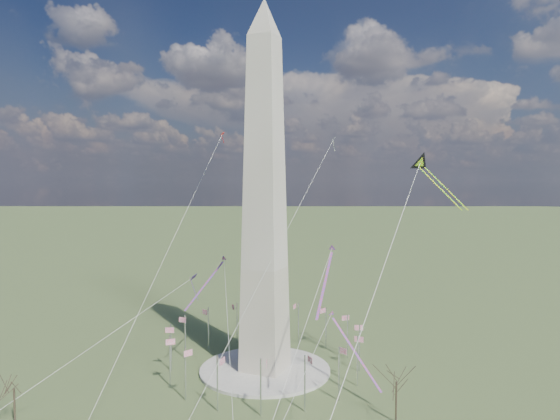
% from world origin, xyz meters
% --- Properties ---
extents(ground, '(2000.00, 2000.00, 0.00)m').
position_xyz_m(ground, '(0.00, 0.00, 0.00)').
color(ground, '#41592C').
rests_on(ground, ground).
extents(plaza, '(36.00, 36.00, 0.80)m').
position_xyz_m(plaza, '(0.00, 0.00, 0.40)').
color(plaza, beige).
rests_on(plaza, ground).
extents(washington_monument, '(15.56, 15.56, 100.00)m').
position_xyz_m(washington_monument, '(0.00, 0.00, 47.95)').
color(washington_monument, '#BFB4A0').
rests_on(washington_monument, plaza).
extents(flagpole_ring, '(54.40, 54.40, 13.00)m').
position_xyz_m(flagpole_ring, '(-0.00, -0.00, 7.27)').
color(flagpole_ring, silver).
rests_on(flagpole_ring, ground).
extents(tree_near, '(7.73, 7.73, 13.53)m').
position_xyz_m(tree_near, '(38.45, -15.42, 9.65)').
color(tree_near, '#403627').
rests_on(tree_near, ground).
extents(tree_far, '(6.48, 6.48, 11.35)m').
position_xyz_m(tree_far, '(-37.93, -47.88, 8.08)').
color(tree_far, '#403627').
rests_on(tree_far, ground).
extents(kite_delta_black, '(15.13, 13.96, 13.80)m').
position_xyz_m(kite_delta_black, '(40.66, 6.04, 56.14)').
color(kite_delta_black, black).
rests_on(kite_delta_black, ground).
extents(kite_diamond_purple, '(1.81, 2.83, 8.70)m').
position_xyz_m(kite_diamond_purple, '(-27.86, 7.80, 21.73)').
color(kite_diamond_purple, navy).
rests_on(kite_diamond_purple, ground).
extents(kite_streamer_left, '(3.84, 20.08, 13.81)m').
position_xyz_m(kite_streamer_left, '(20.99, -10.30, 30.87)').
color(kite_streamer_left, '#FF4628').
rests_on(kite_streamer_left, ground).
extents(kite_streamer_mid, '(3.34, 18.42, 12.66)m').
position_xyz_m(kite_streamer_mid, '(-17.66, 0.82, 24.72)').
color(kite_streamer_mid, '#FF4628').
rests_on(kite_streamer_mid, ground).
extents(kite_streamer_right, '(17.12, 14.27, 14.46)m').
position_xyz_m(kite_streamer_right, '(24.00, -2.29, 12.48)').
color(kite_streamer_right, '#FF4628').
rests_on(kite_streamer_right, ground).
extents(kite_small_red, '(1.23, 1.93, 4.29)m').
position_xyz_m(kite_small_red, '(-35.99, 40.90, 69.42)').
color(kite_small_red, red).
rests_on(kite_small_red, ground).
extents(kite_small_white, '(1.62, 1.87, 5.05)m').
position_xyz_m(kite_small_white, '(5.55, 45.62, 66.50)').
color(kite_small_white, silver).
rests_on(kite_small_white, ground).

